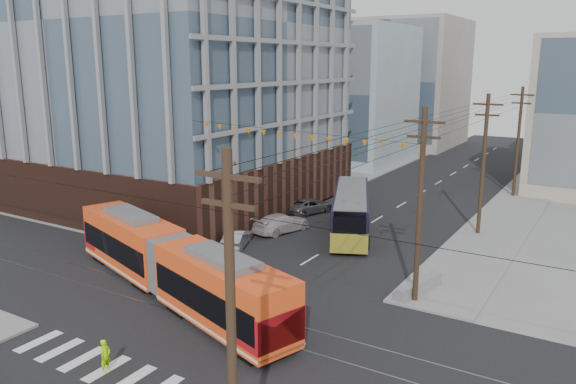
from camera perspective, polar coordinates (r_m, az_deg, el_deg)
ground at (r=28.52m, az=-12.15°, el=-14.97°), size 160.00×160.00×0.00m
office_building at (r=57.10m, az=-13.16°, el=13.73°), size 30.00×25.00×28.60m
bg_bldg_nw_near at (r=78.25m, az=5.00°, el=9.84°), size 18.00×16.00×18.00m
bg_bldg_nw_far at (r=95.47m, az=12.12°, el=10.77°), size 16.00×18.00×20.00m
utility_pole_near at (r=16.99m, az=-5.78°, el=-14.14°), size 0.30×0.30×11.00m
utility_pole_far at (r=74.96m, az=24.22°, el=5.93°), size 0.30×0.30×11.00m
streetcar at (r=33.12m, az=-11.69°, el=-7.26°), size 19.78×9.04×3.84m
city_bus at (r=44.83m, az=6.41°, el=-1.95°), size 7.41×12.28×3.47m
parked_car_silver at (r=41.56m, az=-5.20°, el=-4.66°), size 2.79×4.29×1.33m
parked_car_white at (r=44.94m, az=-0.68°, el=-3.15°), size 3.38×5.45×1.47m
parked_car_grey at (r=50.62m, az=2.27°, el=-1.41°), size 3.67×5.16×1.31m
pedestrian at (r=26.68m, az=-18.06°, el=-15.56°), size 0.45×0.61×1.53m
jersey_barrier at (r=34.16m, az=13.13°, el=-9.40°), size 1.87×4.27×0.83m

